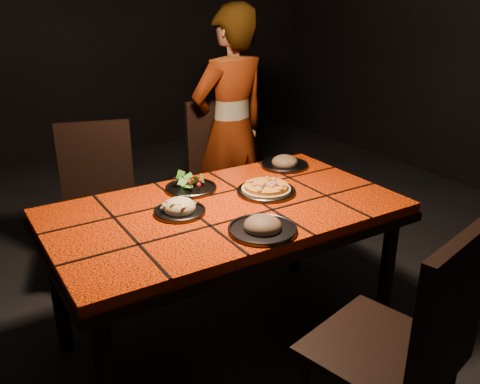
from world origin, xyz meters
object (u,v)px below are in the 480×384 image
plate_pasta (180,209)px  diner (231,131)px  chair_far_right (225,166)px  chair_far_left (99,193)px  plate_pizza (266,190)px  dining_table (225,222)px  chair_near (410,343)px

plate_pasta → diner: bearing=48.5°
chair_far_right → diner: (0.06, 0.03, 0.23)m
chair_far_left → diner: 0.95m
chair_far_right → plate_pasta: chair_far_right is taller
chair_far_left → plate_pizza: chair_far_left is taller
plate_pasta → plate_pizza: bearing=-0.2°
dining_table → chair_far_right: size_ratio=1.61×
chair_far_right → plate_pasta: bearing=-125.5°
plate_pizza → plate_pasta: bearing=179.8°
plate_pasta → chair_far_left: bearing=96.1°
dining_table → chair_far_right: 1.08m
chair_near → plate_pasta: chair_near is taller
chair_near → chair_far_right: (0.40, 1.92, -0.01)m
chair_far_left → diner: (0.92, -0.01, 0.26)m
chair_far_right → plate_pizza: bearing=-103.1°
plate_pasta → chair_far_right: bearing=49.8°
chair_far_left → dining_table: bearing=-55.2°
diner → chair_near: bearing=69.8°
chair_far_right → dining_table: bearing=-115.4°
diner → plate_pizza: size_ratio=4.74×
dining_table → chair_near: chair_near is taller
chair_far_right → chair_near: bearing=-97.1°
chair_far_left → plate_pizza: (0.57, -0.94, 0.22)m
chair_near → plate_pizza: bearing=-110.4°
chair_far_left → plate_pasta: bearing=-67.0°
chair_far_left → diner: bearing=16.2°
chair_far_left → plate_pizza: bearing=-41.9°
dining_table → plate_pizza: 0.27m
chair_near → chair_far_left: chair_near is taller
chair_far_right → diner: 0.24m
diner → plate_pizza: (-0.35, -0.92, -0.04)m
chair_far_left → plate_pasta: (0.10, -0.94, 0.22)m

